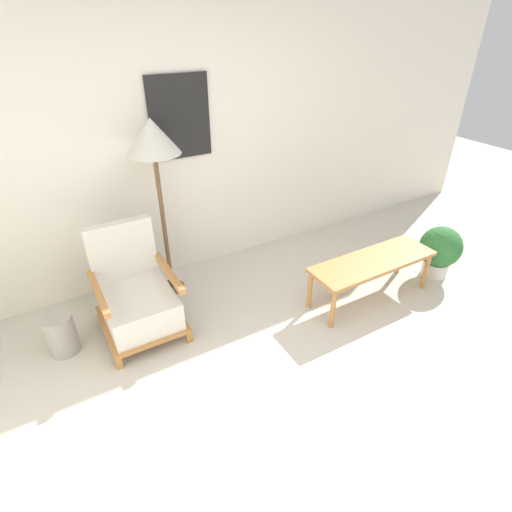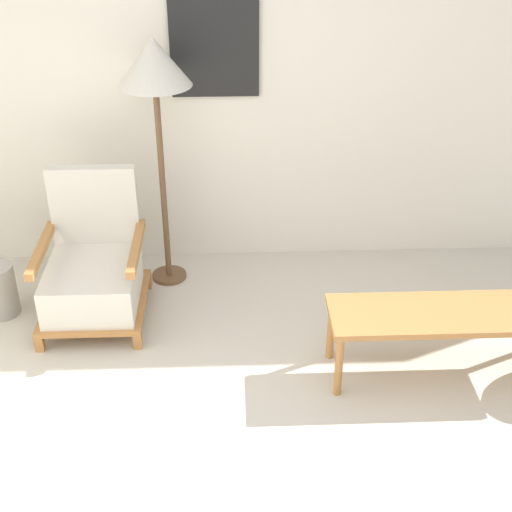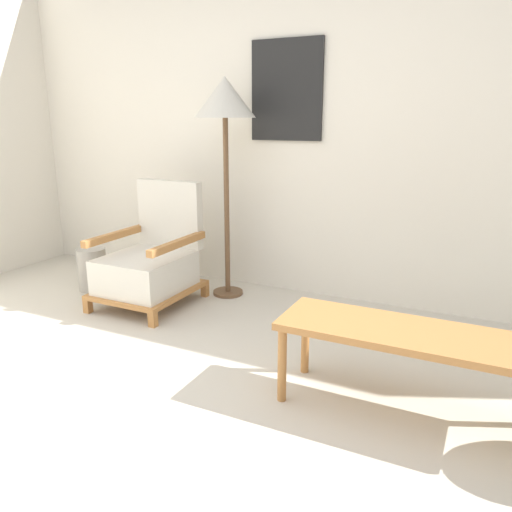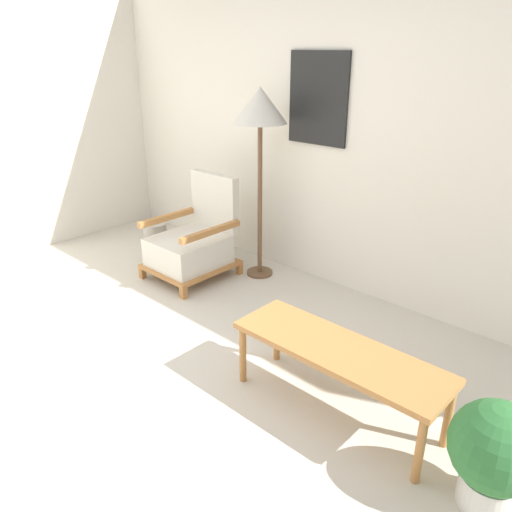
# 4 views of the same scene
# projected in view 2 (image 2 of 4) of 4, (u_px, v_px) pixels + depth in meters

# --- Properties ---
(ground_plane) EXTENTS (14.00, 14.00, 0.00)m
(ground_plane) POSITION_uv_depth(u_px,v_px,m) (239.00, 500.00, 3.29)
(ground_plane) COLOR beige
(wall_back) EXTENTS (8.00, 0.09, 2.70)m
(wall_back) POSITION_uv_depth(u_px,v_px,m) (229.00, 69.00, 4.57)
(wall_back) COLOR silver
(wall_back) RESTS_ON ground_plane
(armchair) EXTENTS (0.63, 0.71, 0.89)m
(armchair) POSITION_uv_depth(u_px,v_px,m) (93.00, 271.00, 4.42)
(armchair) COLOR #B2753D
(armchair) RESTS_ON ground_plane
(floor_lamp) EXTENTS (0.45, 0.45, 1.64)m
(floor_lamp) POSITION_uv_depth(u_px,v_px,m) (154.00, 72.00, 4.22)
(floor_lamp) COLOR brown
(floor_lamp) RESTS_ON ground_plane
(coffee_table) EXTENTS (1.24, 0.40, 0.42)m
(coffee_table) POSITION_uv_depth(u_px,v_px,m) (442.00, 319.00, 3.89)
(coffee_table) COLOR #B2753D
(coffee_table) RESTS_ON ground_plane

